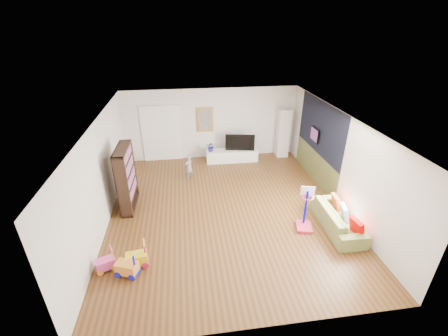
{
  "coord_description": "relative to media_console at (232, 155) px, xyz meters",
  "views": [
    {
      "loc": [
        -1.06,
        -7.13,
        5.0
      ],
      "look_at": [
        0.0,
        0.4,
        1.15
      ],
      "focal_mm": 24.0,
      "sensor_mm": 36.0,
      "label": 1
    }
  ],
  "objects": [
    {
      "name": "floor",
      "position": [
        -0.71,
        -3.21,
        -0.23
      ],
      "size": [
        6.5,
        7.5,
        0.0
      ],
      "primitive_type": "cube",
      "color": "brown",
      "rests_on": "ground"
    },
    {
      "name": "ceiling",
      "position": [
        -0.71,
        -3.21,
        2.47
      ],
      "size": [
        6.5,
        7.5,
        0.0
      ],
      "primitive_type": "cube",
      "color": "white",
      "rests_on": "ground"
    },
    {
      "name": "wall_back",
      "position": [
        -0.71,
        0.54,
        1.12
      ],
      "size": [
        6.5,
        0.0,
        2.7
      ],
      "primitive_type": "cube",
      "color": "silver",
      "rests_on": "ground"
    },
    {
      "name": "wall_front",
      "position": [
        -0.71,
        -6.96,
        1.12
      ],
      "size": [
        6.5,
        0.0,
        2.7
      ],
      "primitive_type": "cube",
      "color": "white",
      "rests_on": "ground"
    },
    {
      "name": "wall_left",
      "position": [
        -3.96,
        -3.21,
        1.12
      ],
      "size": [
        0.0,
        7.5,
        2.7
      ],
      "primitive_type": "cube",
      "color": "silver",
      "rests_on": "ground"
    },
    {
      "name": "wall_right",
      "position": [
        2.54,
        -3.21,
        1.12
      ],
      "size": [
        0.0,
        7.5,
        2.7
      ],
      "primitive_type": "cube",
      "color": "white",
      "rests_on": "ground"
    },
    {
      "name": "navy_accent",
      "position": [
        2.53,
        -1.81,
        1.62
      ],
      "size": [
        0.01,
        3.2,
        1.7
      ],
      "primitive_type": "cube",
      "color": "black",
      "rests_on": "wall_right"
    },
    {
      "name": "olive_wainscot",
      "position": [
        2.53,
        -1.81,
        0.27
      ],
      "size": [
        0.01,
        3.2,
        1.0
      ],
      "primitive_type": "cube",
      "color": "brown",
      "rests_on": "wall_right"
    },
    {
      "name": "doorway",
      "position": [
        -2.61,
        0.5,
        0.82
      ],
      "size": [
        1.45,
        0.06,
        2.1
      ],
      "primitive_type": "cube",
      "color": "white",
      "rests_on": "ground"
    },
    {
      "name": "painting_back",
      "position": [
        -0.96,
        0.5,
        1.32
      ],
      "size": [
        0.62,
        0.06,
        0.92
      ],
      "primitive_type": "cube",
      "color": "gold",
      "rests_on": "wall_back"
    },
    {
      "name": "artwork_right",
      "position": [
        2.46,
        -1.61,
        1.32
      ],
      "size": [
        0.04,
        0.56,
        0.46
      ],
      "primitive_type": "cube",
      "color": "#7F3F8C",
      "rests_on": "wall_right"
    },
    {
      "name": "media_console",
      "position": [
        0.0,
        0.0,
        0.0
      ],
      "size": [
        1.97,
        0.52,
        0.46
      ],
      "primitive_type": "cube",
      "rotation": [
        0.0,
        0.0,
        -0.01
      ],
      "color": "white",
      "rests_on": "ground"
    },
    {
      "name": "tall_cabinet",
      "position": [
        2.05,
        0.25,
        0.73
      ],
      "size": [
        0.47,
        0.47,
        1.91
      ],
      "primitive_type": "cube",
      "rotation": [
        0.0,
        0.0,
        -0.06
      ],
      "color": "silver",
      "rests_on": "ground"
    },
    {
      "name": "bookshelf",
      "position": [
        -3.47,
        -2.62,
        0.7
      ],
      "size": [
        0.36,
        1.27,
        1.85
      ],
      "primitive_type": "cube",
      "rotation": [
        0.0,
        0.0,
        -0.03
      ],
      "color": "black",
      "rests_on": "ground"
    },
    {
      "name": "sofa",
      "position": [
        2.09,
        -4.43,
        0.06
      ],
      "size": [
        0.81,
        1.96,
        0.57
      ],
      "primitive_type": "imported",
      "rotation": [
        0.0,
        0.0,
        1.54
      ],
      "color": "olive",
      "rests_on": "ground"
    },
    {
      "name": "basketball_hoop",
      "position": [
        1.21,
        -4.36,
        0.36
      ],
      "size": [
        0.51,
        0.58,
        1.18
      ],
      "primitive_type": "cube",
      "rotation": [
        0.0,
        0.0,
        -0.25
      ],
      "color": "#C62D48",
      "rests_on": "ground"
    },
    {
      "name": "ride_on_yellow",
      "position": [
        -2.99,
        -5.1,
        0.08
      ],
      "size": [
        0.5,
        0.35,
        0.62
      ],
      "primitive_type": "cube",
      "rotation": [
        0.0,
        0.0,
        0.13
      ],
      "color": "yellow",
      "rests_on": "ground"
    },
    {
      "name": "ride_on_orange",
      "position": [
        -3.17,
        -5.35,
        0.08
      ],
      "size": [
        0.53,
        0.43,
        0.61
      ],
      "primitive_type": "cube",
      "rotation": [
        0.0,
        0.0,
        -0.37
      ],
      "color": "orange",
      "rests_on": "ground"
    },
    {
      "name": "ride_on_pink",
      "position": [
        -3.66,
        -5.13,
        0.04
      ],
      "size": [
        0.47,
        0.38,
        0.54
      ],
      "primitive_type": "cube",
      "rotation": [
        0.0,
        0.0,
        0.39
      ],
      "color": "#EA47A5",
      "rests_on": "ground"
    },
    {
      "name": "child",
      "position": [
        -1.68,
        -1.19,
        0.21
      ],
      "size": [
        0.38,
        0.36,
        0.87
      ],
      "primitive_type": "imported",
      "rotation": [
        0.0,
        0.0,
        3.84
      ],
      "color": "gray",
      "rests_on": "ground"
    },
    {
      "name": "tv",
      "position": [
        0.31,
        0.04,
        0.55
      ],
      "size": [
        1.11,
        0.35,
        0.63
      ],
      "primitive_type": "imported",
      "rotation": [
        0.0,
        0.0,
        -0.19
      ],
      "color": "black",
      "rests_on": "media_console"
    },
    {
      "name": "vase_plant",
      "position": [
        -0.8,
        -0.0,
        0.41
      ],
      "size": [
        0.39,
        0.36,
        0.37
      ],
      "primitive_type": "imported",
      "rotation": [
        0.0,
        0.0,
        -0.22
      ],
      "color": "navy",
      "rests_on": "media_console"
    },
    {
      "name": "pillow_left",
      "position": [
        2.24,
        -5.02,
        0.22
      ],
      "size": [
        0.17,
        0.43,
        0.42
      ],
      "primitive_type": "cube",
      "rotation": [
        0.0,
        0.0,
        0.15
      ],
      "color": "#B70600",
      "rests_on": "sofa"
    },
    {
      "name": "pillow_center",
      "position": [
        2.24,
        -4.43,
        0.22
      ],
      "size": [
        0.2,
        0.42,
        0.4
      ],
      "primitive_type": "cube",
      "rotation": [
        0.0,
        0.0,
        -0.23
      ],
      "color": "white",
      "rests_on": "sofa"
    },
    {
      "name": "pillow_right",
      "position": [
        2.26,
        -3.91,
        0.22
      ],
      "size": [
        0.13,
        0.39,
        0.39
      ],
      "primitive_type": "cube",
      "rotation": [
        0.0,
        0.0,
        -0.07
      ],
      "color": "#B94219",
      "rests_on": "sofa"
    }
  ]
}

